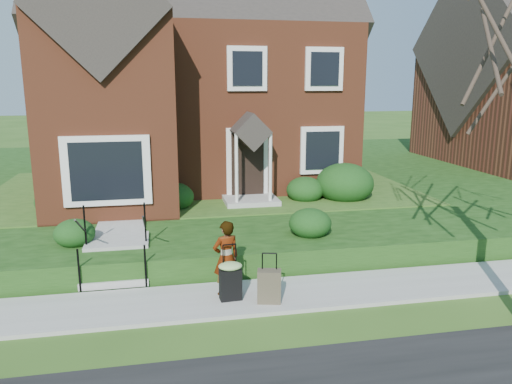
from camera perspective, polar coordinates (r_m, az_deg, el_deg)
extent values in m
plane|color=#2D5119|center=(10.10, -1.69, -12.22)|extent=(120.00, 120.00, 0.00)
cube|color=#9E9B93|center=(10.08, -1.69, -12.01)|extent=(60.00, 1.60, 0.08)
cube|color=#16370F|center=(21.06, 4.15, 1.73)|extent=(44.00, 20.00, 0.60)
cube|color=#9E9B93|center=(14.54, -14.80, -2.23)|extent=(1.20, 6.00, 0.06)
cube|color=brown|center=(19.13, -6.78, 9.65)|extent=(10.00, 8.00, 5.40)
cube|color=brown|center=(14.34, -16.56, 8.30)|extent=(3.60, 2.40, 5.40)
cube|color=white|center=(13.35, -16.65, 2.39)|extent=(2.20, 0.30, 1.80)
cube|color=black|center=(15.45, -0.98, 2.91)|extent=(1.00, 0.12, 2.10)
cube|color=black|center=(15.98, 7.54, 4.76)|extent=(1.40, 0.10, 1.50)
cube|color=#9E9B93|center=(10.89, -15.89, -9.93)|extent=(1.40, 0.30, 0.15)
cube|color=#9E9B93|center=(11.11, -15.82, -8.63)|extent=(1.40, 0.30, 0.15)
cube|color=#9E9B93|center=(11.34, -15.75, -7.39)|extent=(1.40, 0.30, 0.15)
cube|color=#9E9B93|center=(11.58, -15.68, -6.19)|extent=(1.40, 0.30, 0.15)
cube|color=#9E9B93|center=(12.10, -15.49, -5.37)|extent=(1.40, 0.80, 0.15)
cylinder|color=black|center=(10.70, -19.58, -8.45)|extent=(0.04, 0.04, 0.90)
cylinder|color=black|center=(11.64, -18.97, -3.60)|extent=(0.04, 0.04, 0.90)
cylinder|color=black|center=(10.57, -12.53, -8.25)|extent=(0.04, 0.04, 0.90)
cylinder|color=black|center=(11.53, -12.56, -3.36)|extent=(0.04, 0.04, 0.90)
ellipsoid|color=black|center=(14.85, -21.40, -0.55)|extent=(1.41, 1.41, 0.98)
ellipsoid|color=black|center=(14.74, -9.43, -0.22)|extent=(1.20, 1.20, 0.84)
ellipsoid|color=black|center=(15.60, 5.64, 0.55)|extent=(1.17, 1.17, 0.82)
ellipsoid|color=black|center=(15.90, 10.13, 1.47)|extent=(1.81, 1.81, 1.27)
ellipsoid|color=black|center=(12.08, -20.05, -4.14)|extent=(0.92, 0.92, 0.64)
ellipsoid|color=black|center=(12.09, 6.21, -3.23)|extent=(1.03, 1.03, 0.72)
imported|color=#999999|center=(9.89, -3.44, -7.54)|extent=(0.63, 0.50, 1.51)
cube|color=black|center=(9.81, -2.93, -10.48)|extent=(0.43, 0.26, 0.63)
cylinder|color=black|center=(9.53, -2.98, -6.15)|extent=(0.25, 0.05, 0.03)
cylinder|color=black|center=(9.60, -3.71, -7.52)|extent=(0.02, 0.02, 0.47)
cylinder|color=black|center=(9.63, -2.22, -7.43)|extent=(0.02, 0.02, 0.47)
cylinder|color=black|center=(9.91, -3.76, -12.05)|extent=(0.04, 0.06, 0.06)
cylinder|color=black|center=(9.95, -2.06, -11.93)|extent=(0.04, 0.06, 0.06)
ellipsoid|color=#95BB6B|center=(9.67, -2.95, -8.38)|extent=(0.48, 0.41, 0.15)
cube|color=#4A4331|center=(9.68, 1.52, -10.73)|extent=(0.50, 0.35, 0.65)
cylinder|color=black|center=(9.45, 1.54, -7.17)|extent=(0.27, 0.09, 0.03)
cylinder|color=black|center=(9.48, 0.73, -8.12)|extent=(0.02, 0.02, 0.31)
cylinder|color=black|center=(9.53, 2.33, -8.00)|extent=(0.02, 0.02, 0.31)
cylinder|color=black|center=(9.77, 0.59, -12.38)|extent=(0.05, 0.07, 0.06)
cylinder|color=black|center=(9.84, 2.42, -12.22)|extent=(0.05, 0.07, 0.06)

